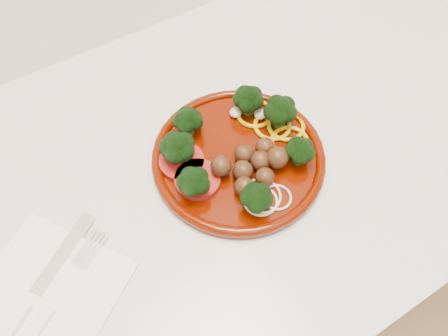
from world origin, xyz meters
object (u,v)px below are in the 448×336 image
knife (23,310)px  fork (41,323)px  napkin (45,296)px  plate (239,153)px

knife → fork: knife is taller
napkin → knife: knife is taller
napkin → plate: bearing=7.8°
napkin → knife: bearing=-169.1°
plate → fork: plate is taller
plate → knife: 0.33m
napkin → fork: fork is taller
plate → fork: 0.32m
knife → fork: (0.01, -0.02, -0.00)m
napkin → knife: (-0.02, -0.00, 0.01)m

